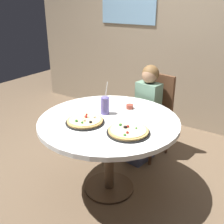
# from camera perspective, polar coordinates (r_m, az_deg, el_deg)

# --- Properties ---
(ground_plane) EXTENTS (8.00, 8.00, 0.00)m
(ground_plane) POSITION_cam_1_polar(r_m,az_deg,el_deg) (2.78, -0.60, -15.72)
(ground_plane) COLOR brown
(wall_with_window) EXTENTS (5.20, 0.14, 2.90)m
(wall_with_window) POSITION_cam_1_polar(r_m,az_deg,el_deg) (3.83, 15.86, 17.91)
(wall_with_window) COLOR gray
(wall_with_window) RESTS_ON ground_plane
(dining_table) EXTENTS (1.25, 1.25, 0.75)m
(dining_table) POSITION_cam_1_polar(r_m,az_deg,el_deg) (2.42, -0.66, -3.52)
(dining_table) COLOR white
(dining_table) RESTS_ON ground_plane
(chair_wooden) EXTENTS (0.45, 0.45, 0.95)m
(chair_wooden) POSITION_cam_1_polar(r_m,az_deg,el_deg) (3.16, 8.61, 0.30)
(chair_wooden) COLOR brown
(chair_wooden) RESTS_ON ground_plane
(diner_child) EXTENTS (0.30, 0.43, 1.08)m
(diner_child) POSITION_cam_1_polar(r_m,az_deg,el_deg) (3.04, 6.68, -1.50)
(diner_child) COLOR #3F4766
(diner_child) RESTS_ON ground_plane
(pizza_veggie) EXTENTS (0.33, 0.33, 0.05)m
(pizza_veggie) POSITION_cam_1_polar(r_m,az_deg,el_deg) (2.31, -5.72, -1.91)
(pizza_veggie) COLOR black
(pizza_veggie) RESTS_ON dining_table
(pizza_cheese) EXTENTS (0.35, 0.35, 0.05)m
(pizza_cheese) POSITION_cam_1_polar(r_m,az_deg,el_deg) (2.14, 3.44, -4.06)
(pizza_cheese) COLOR black
(pizza_cheese) RESTS_ON dining_table
(soda_cup) EXTENTS (0.08, 0.08, 0.31)m
(soda_cup) POSITION_cam_1_polar(r_m,az_deg,el_deg) (2.46, -1.50, 1.39)
(soda_cup) COLOR #6659A5
(soda_cup) RESTS_ON dining_table
(sauce_bowl) EXTENTS (0.07, 0.07, 0.04)m
(sauce_bowl) POSITION_cam_1_polar(r_m,az_deg,el_deg) (2.60, 3.76, 1.15)
(sauce_bowl) COLOR brown
(sauce_bowl) RESTS_ON dining_table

